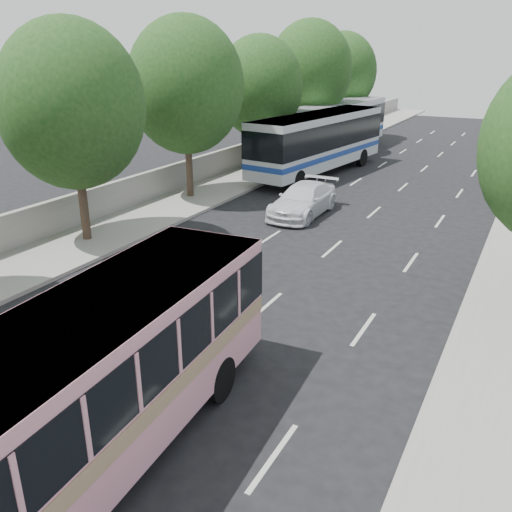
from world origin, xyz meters
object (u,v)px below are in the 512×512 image
Objects in this scene: tour_coach_front at (319,138)px; pink_taxi at (190,283)px; pink_bus at (81,382)px; tour_coach_rear at (340,123)px; white_pickup at (303,200)px.

pink_taxi is at bearing -72.04° from tour_coach_front.
tour_coach_front is at bearing 98.90° from pink_bus.
pink_taxi is 20.41m from tour_coach_front.
pink_taxi is 0.34× the size of tour_coach_rear.
tour_coach_rear is (-1.46, 8.20, -0.01)m from tour_coach_front.
tour_coach_rear is (-5.13, 28.23, 1.56)m from pink_taxi.
tour_coach_front is at bearing 107.44° from white_pickup.
white_pickup is (-0.83, 10.95, 0.01)m from pink_taxi.
tour_coach_rear is at bearing 98.27° from pink_bus.
tour_coach_front is 8.33m from tour_coach_rear.
white_pickup is 0.39× the size of tour_coach_front.
pink_bus is at bearing -74.77° from tour_coach_rear.
white_pickup is 9.63m from tour_coach_front.
pink_bus is 2.41× the size of pink_taxi.
white_pickup reaches higher than pink_taxi.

